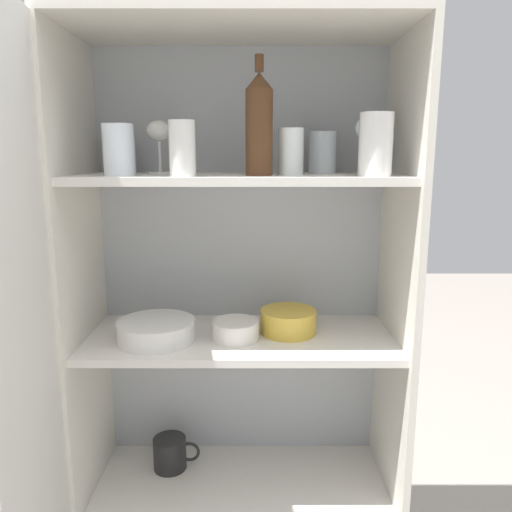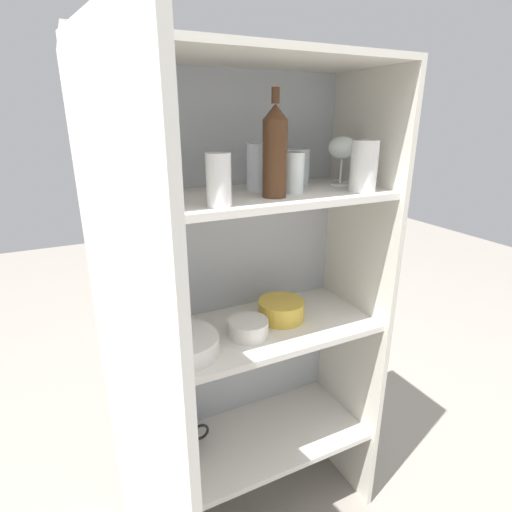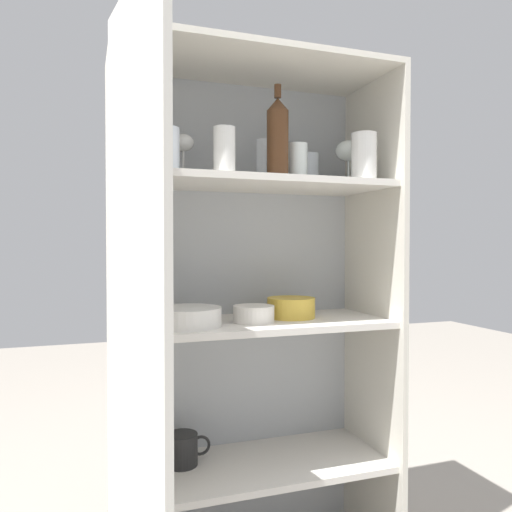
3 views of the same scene
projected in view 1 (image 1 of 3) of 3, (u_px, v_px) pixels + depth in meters
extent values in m
cube|color=#B2B7BC|center=(241.00, 313.00, 1.51)|extent=(0.84, 0.02, 1.52)
cube|color=silver|center=(85.00, 334.00, 1.33)|extent=(0.02, 0.37, 1.52)
cube|color=silver|center=(393.00, 334.00, 1.34)|extent=(0.02, 0.37, 1.52)
cube|color=silver|center=(237.00, 27.00, 1.18)|extent=(0.84, 0.37, 0.02)
cube|color=silver|center=(240.00, 483.00, 1.43)|extent=(0.81, 0.34, 0.02)
cube|color=silver|center=(239.00, 338.00, 1.34)|extent=(0.81, 0.34, 0.02)
cube|color=silver|center=(238.00, 179.00, 1.25)|extent=(0.81, 0.34, 0.02)
cube|color=silver|center=(29.00, 407.00, 0.95)|extent=(0.08, 0.42, 1.52)
cylinder|color=white|center=(374.00, 145.00, 1.13)|extent=(0.08, 0.08, 0.14)
cylinder|color=white|center=(260.00, 148.00, 1.28)|extent=(0.07, 0.07, 0.13)
cylinder|color=white|center=(289.00, 152.00, 1.20)|extent=(0.06, 0.06, 0.11)
cylinder|color=white|center=(122.00, 155.00, 1.34)|extent=(0.07, 0.07, 0.10)
cylinder|color=white|center=(117.00, 150.00, 1.16)|extent=(0.07, 0.07, 0.12)
cylinder|color=white|center=(181.00, 149.00, 1.13)|extent=(0.06, 0.06, 0.12)
cylinder|color=white|center=(321.00, 153.00, 1.33)|extent=(0.07, 0.07, 0.11)
cylinder|color=white|center=(159.00, 173.00, 1.29)|extent=(0.06, 0.06, 0.01)
cylinder|color=white|center=(158.00, 156.00, 1.29)|extent=(0.01, 0.01, 0.08)
ellipsoid|color=white|center=(157.00, 131.00, 1.27)|extent=(0.06, 0.06, 0.05)
cylinder|color=white|center=(369.00, 173.00, 1.27)|extent=(0.06, 0.06, 0.01)
cylinder|color=white|center=(369.00, 157.00, 1.26)|extent=(0.01, 0.01, 0.07)
ellipsoid|color=white|center=(371.00, 128.00, 1.25)|extent=(0.09, 0.09, 0.07)
cylinder|color=#4C2D19|center=(258.00, 133.00, 1.16)|extent=(0.06, 0.06, 0.20)
cone|color=#4C2D19|center=(258.00, 81.00, 1.14)|extent=(0.06, 0.06, 0.04)
cylinder|color=#4C2D19|center=(258.00, 63.00, 1.13)|extent=(0.02, 0.02, 0.04)
cylinder|color=white|center=(155.00, 339.00, 1.30)|extent=(0.20, 0.20, 0.01)
cylinder|color=white|center=(155.00, 336.00, 1.29)|extent=(0.20, 0.20, 0.01)
cylinder|color=white|center=(155.00, 332.00, 1.29)|extent=(0.20, 0.20, 0.01)
cylinder|color=white|center=(155.00, 329.00, 1.29)|extent=(0.20, 0.20, 0.01)
cylinder|color=white|center=(154.00, 326.00, 1.29)|extent=(0.20, 0.20, 0.01)
cylinder|color=white|center=(154.00, 322.00, 1.29)|extent=(0.20, 0.20, 0.01)
cylinder|color=gold|center=(287.00, 321.00, 1.35)|extent=(0.15, 0.15, 0.06)
torus|color=gold|center=(287.00, 311.00, 1.34)|extent=(0.15, 0.15, 0.01)
cylinder|color=silver|center=(234.00, 330.00, 1.30)|extent=(0.12, 0.12, 0.05)
torus|color=silver|center=(234.00, 322.00, 1.30)|extent=(0.12, 0.12, 0.01)
cylinder|color=black|center=(168.00, 453.00, 1.47)|extent=(0.10, 0.10, 0.09)
torus|color=black|center=(188.00, 452.00, 1.47)|extent=(0.06, 0.01, 0.06)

